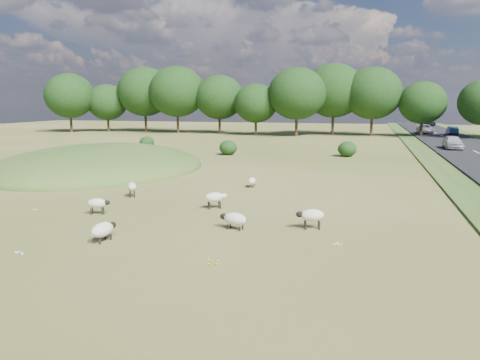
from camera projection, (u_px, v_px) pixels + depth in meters
name	position (u px, v px, depth m)	size (l,w,h in m)	color
ground	(265.00, 162.00, 42.64)	(160.00, 160.00, 0.00)	#44581B
mound	(101.00, 169.00, 38.15)	(16.00, 20.00, 4.00)	#33561E
treeline	(305.00, 95.00, 75.55)	(96.28, 14.66, 11.70)	black
shrubs	(243.00, 146.00, 49.59)	(24.93, 5.82, 1.53)	black
sheep_0	(103.00, 230.00, 18.28)	(0.75, 1.37, 0.77)	beige
sheep_1	(215.00, 197.00, 23.92)	(1.16, 0.99, 0.85)	beige
sheep_2	(132.00, 187.00, 26.88)	(0.90, 1.20, 0.85)	beige
sheep_3	(98.00, 203.00, 22.64)	(1.16, 0.69, 0.80)	beige
sheep_4	(252.00, 181.00, 29.94)	(0.53, 1.10, 0.63)	beige
sheep_5	(311.00, 215.00, 20.02)	(1.27, 0.79, 0.88)	beige
sheep_6	(234.00, 219.00, 20.02)	(1.33, 0.81, 0.74)	beige
car_1	(452.00, 131.00, 74.49)	(1.38, 3.97, 1.31)	navy
car_2	(453.00, 142.00, 51.94)	(1.77, 4.41, 1.50)	silver
car_3	(430.00, 123.00, 101.46)	(1.90, 4.67, 1.36)	black
car_5	(425.00, 129.00, 77.44)	(2.41, 5.23, 1.45)	silver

